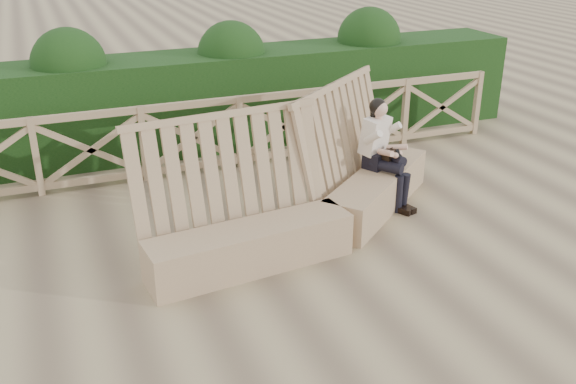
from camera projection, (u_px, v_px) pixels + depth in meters
name	position (u px, v px, depth m)	size (l,w,h in m)	color
ground	(280.00, 291.00, 6.56)	(60.00, 60.00, 0.00)	brown
bench	(315.00, 202.00, 7.59)	(4.24, 2.32, 1.62)	#9A7958
woman	(382.00, 148.00, 8.26)	(0.58, 0.86, 1.41)	black
guardrail	(192.00, 138.00, 9.31)	(10.10, 0.09, 1.10)	#927B55
hedge	(173.00, 104.00, 10.26)	(12.00, 1.20, 1.50)	black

